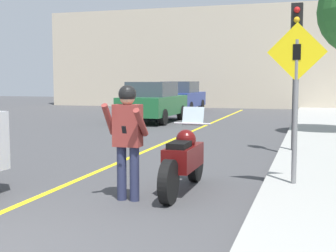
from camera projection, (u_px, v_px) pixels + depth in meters
road_center_line at (127, 159)px, 10.41m from camera, size 0.12×36.00×0.01m
building_backdrop at (257, 57)px, 28.94m from camera, size 28.00×1.20×6.34m
motorcycle at (184, 160)px, 7.35m from camera, size 0.62×2.23×1.31m
person_biker at (127, 131)px, 6.74m from camera, size 0.59×0.47×1.69m
crossing_sign at (296, 88)px, 7.25m from camera, size 0.91×0.08×2.51m
traffic_light at (296, 48)px, 10.67m from camera, size 0.26×0.30×3.36m
parked_car_green at (153, 102)px, 19.49m from camera, size 1.88×4.20×1.68m
parked_car_blue at (181, 97)px, 25.56m from camera, size 1.88×4.20×1.68m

